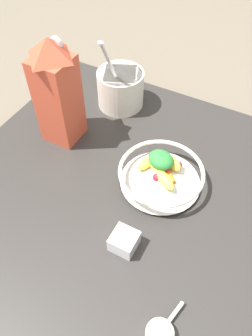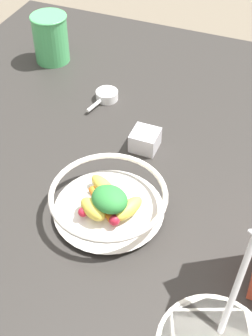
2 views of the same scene
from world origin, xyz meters
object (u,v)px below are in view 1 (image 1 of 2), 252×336
(fruit_bowl, at_px, (161,174))
(spice_jar, at_px, (124,241))
(yogurt_tub, at_px, (120,87))
(milk_carton, at_px, (57,92))

(fruit_bowl, relative_size, spice_jar, 3.87)
(yogurt_tub, relative_size, spice_jar, 4.50)
(milk_carton, height_order, yogurt_tub, milk_carton)
(yogurt_tub, bearing_deg, spice_jar, 119.62)
(fruit_bowl, xyz_separation_m, yogurt_tub, (0.23, -0.22, 0.03))
(fruit_bowl, distance_m, spice_jar, 0.19)
(yogurt_tub, xyz_separation_m, spice_jar, (-0.24, 0.41, -0.04))
(milk_carton, relative_size, spice_jar, 5.40)
(milk_carton, xyz_separation_m, yogurt_tub, (-0.07, -0.19, -0.08))
(fruit_bowl, xyz_separation_m, spice_jar, (-0.00, 0.19, -0.02))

